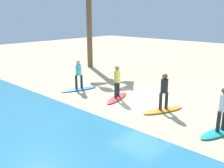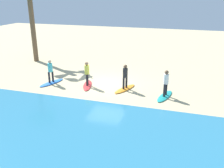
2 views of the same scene
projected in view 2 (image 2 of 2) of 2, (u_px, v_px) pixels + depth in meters
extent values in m
plane|color=#CCB789|center=(106.00, 84.00, 17.34)|extent=(60.00, 60.00, 0.00)
ellipsoid|color=teal|center=(165.00, 96.00, 15.26)|extent=(1.07, 2.17, 0.09)
cylinder|color=#232328|center=(164.00, 90.00, 14.98)|extent=(0.14, 0.14, 0.78)
cylinder|color=#232328|center=(166.00, 89.00, 15.24)|extent=(0.14, 0.14, 0.78)
cylinder|color=white|center=(166.00, 79.00, 14.86)|extent=(0.32, 0.32, 0.62)
sphere|color=brown|center=(167.00, 72.00, 14.71)|extent=(0.24, 0.24, 0.24)
ellipsoid|color=orange|center=(125.00, 89.00, 16.42)|extent=(1.31, 2.16, 0.09)
cylinder|color=#232328|center=(124.00, 83.00, 16.15)|extent=(0.14, 0.14, 0.78)
cylinder|color=#232328|center=(126.00, 82.00, 16.38)|extent=(0.14, 0.14, 0.78)
cylinder|color=#262628|center=(125.00, 73.00, 16.02)|extent=(0.32, 0.32, 0.62)
sphere|color=brown|center=(125.00, 66.00, 15.87)|extent=(0.24, 0.24, 0.24)
ellipsoid|color=red|center=(87.00, 85.00, 17.06)|extent=(1.14, 2.17, 0.09)
cylinder|color=#232328|center=(87.00, 80.00, 16.76)|extent=(0.14, 0.14, 0.78)
cylinder|color=#232328|center=(87.00, 79.00, 17.06)|extent=(0.14, 0.14, 0.78)
cylinder|color=#E0E04C|center=(87.00, 70.00, 16.66)|extent=(0.32, 0.32, 0.62)
sphere|color=#9E704C|center=(87.00, 64.00, 16.51)|extent=(0.24, 0.24, 0.24)
ellipsoid|color=blue|center=(52.00, 83.00, 17.54)|extent=(1.22, 2.17, 0.09)
cylinder|color=#232328|center=(49.00, 78.00, 17.26)|extent=(0.14, 0.14, 0.78)
cylinder|color=#232328|center=(53.00, 76.00, 17.50)|extent=(0.14, 0.14, 0.78)
cylinder|color=#4CC6D1|center=(50.00, 68.00, 17.14)|extent=(0.32, 0.32, 0.62)
sphere|color=beige|center=(50.00, 62.00, 16.99)|extent=(0.24, 0.24, 0.24)
cylinder|color=brown|center=(33.00, 28.00, 22.21)|extent=(0.44, 0.44, 6.22)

